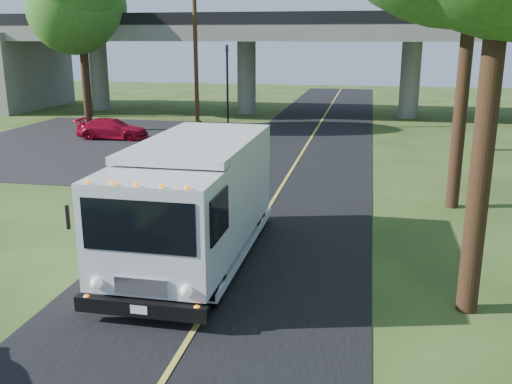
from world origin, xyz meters
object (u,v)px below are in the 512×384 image
(traffic_signal, at_px, (227,76))
(step_van, at_px, (194,199))
(utility_pole, at_px, (196,55))
(tree_left_far, at_px, (83,11))
(pedestrian, at_px, (200,135))
(red_sedan, at_px, (113,129))

(traffic_signal, xyz_separation_m, step_van, (4.95, -23.47, -1.49))
(utility_pole, relative_size, tree_left_far, 0.91)
(tree_left_far, relative_size, step_van, 1.32)
(step_van, distance_m, pedestrian, 15.44)
(traffic_signal, relative_size, tree_left_far, 0.53)
(utility_pole, xyz_separation_m, step_van, (6.45, -21.47, -2.89))
(step_van, xyz_separation_m, red_sedan, (-10.15, 16.93, -1.11))
(traffic_signal, distance_m, tree_left_far, 11.75)
(step_van, relative_size, pedestrian, 4.88)
(tree_left_far, relative_size, pedestrian, 6.43)
(traffic_signal, height_order, step_van, traffic_signal)
(tree_left_far, xyz_separation_m, pedestrian, (11.45, -10.50, -6.68))
(red_sedan, relative_size, pedestrian, 2.66)
(step_van, bearing_deg, red_sedan, 121.31)
(utility_pole, relative_size, red_sedan, 2.20)
(red_sedan, distance_m, pedestrian, 6.24)
(red_sedan, xyz_separation_m, pedestrian, (5.86, -2.13, 0.18))
(tree_left_far, distance_m, pedestrian, 16.91)
(red_sedan, bearing_deg, pedestrian, -113.56)
(traffic_signal, distance_m, red_sedan, 8.75)
(traffic_signal, relative_size, pedestrian, 3.38)
(utility_pole, bearing_deg, red_sedan, -129.24)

